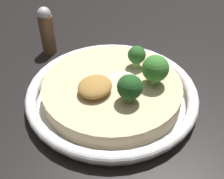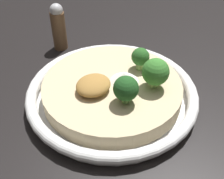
{
  "view_description": "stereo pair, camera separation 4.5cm",
  "coord_description": "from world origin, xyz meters",
  "px_view_note": "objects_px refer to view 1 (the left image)",
  "views": [
    {
      "loc": [
        -0.28,
        -0.19,
        0.31
      ],
      "look_at": [
        0.0,
        0.0,
        0.02
      ],
      "focal_mm": 45.0,
      "sensor_mm": 36.0,
      "label": 1
    },
    {
      "loc": [
        -0.26,
        -0.23,
        0.31
      ],
      "look_at": [
        0.0,
        0.0,
        0.02
      ],
      "focal_mm": 45.0,
      "sensor_mm": 36.0,
      "label": 2
    }
  ],
  "objects_px": {
    "risotto_bowl": "(112,92)",
    "broccoli_front_right": "(137,56)",
    "pepper_shaker": "(47,30)",
    "broccoli_front_left": "(130,87)",
    "broccoli_front": "(155,69)"
  },
  "relations": [
    {
      "from": "risotto_bowl",
      "to": "pepper_shaker",
      "type": "height_order",
      "value": "pepper_shaker"
    },
    {
      "from": "broccoli_front_left",
      "to": "broccoli_front",
      "type": "bearing_deg",
      "value": -11.01
    },
    {
      "from": "broccoli_front",
      "to": "broccoli_front_right",
      "type": "distance_m",
      "value": 0.05
    },
    {
      "from": "broccoli_front",
      "to": "pepper_shaker",
      "type": "distance_m",
      "value": 0.24
    },
    {
      "from": "broccoli_front_right",
      "to": "pepper_shaker",
      "type": "xyz_separation_m",
      "value": [
        -0.01,
        0.2,
        -0.01
      ]
    },
    {
      "from": "broccoli_front",
      "to": "pepper_shaker",
      "type": "xyz_separation_m",
      "value": [
        0.01,
        0.24,
        -0.02
      ]
    },
    {
      "from": "risotto_bowl",
      "to": "pepper_shaker",
      "type": "xyz_separation_m",
      "value": [
        0.05,
        0.19,
        0.03
      ]
    },
    {
      "from": "broccoli_front",
      "to": "risotto_bowl",
      "type": "bearing_deg",
      "value": 123.32
    },
    {
      "from": "risotto_bowl",
      "to": "broccoli_front_right",
      "type": "distance_m",
      "value": 0.07
    },
    {
      "from": "broccoli_front_left",
      "to": "broccoli_front_right",
      "type": "height_order",
      "value": "broccoli_front_left"
    },
    {
      "from": "broccoli_front_right",
      "to": "pepper_shaker",
      "type": "relative_size",
      "value": 0.4
    },
    {
      "from": "broccoli_front_left",
      "to": "broccoli_front_right",
      "type": "distance_m",
      "value": 0.09
    },
    {
      "from": "broccoli_front_right",
      "to": "broccoli_front_left",
      "type": "bearing_deg",
      "value": -156.12
    },
    {
      "from": "broccoli_front_left",
      "to": "pepper_shaker",
      "type": "bearing_deg",
      "value": 73.15
    },
    {
      "from": "risotto_bowl",
      "to": "broccoli_front_right",
      "type": "xyz_separation_m",
      "value": [
        0.06,
        -0.01,
        0.04
      ]
    }
  ]
}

